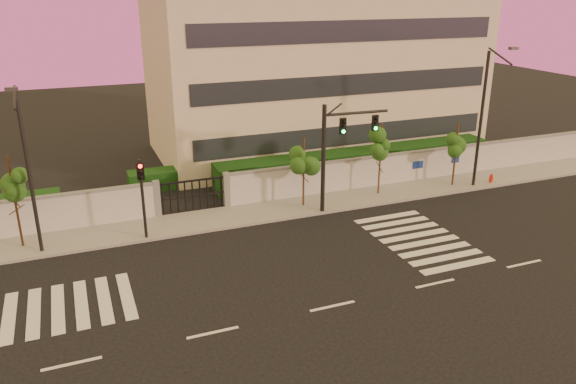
{
  "coord_description": "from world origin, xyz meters",
  "views": [
    {
      "loc": [
        -9.04,
        -17.74,
        12.27
      ],
      "look_at": [
        0.45,
        6.0,
        2.86
      ],
      "focal_mm": 35.0,
      "sensor_mm": 36.0,
      "label": 1
    }
  ],
  "objects": [
    {
      "name": "street_tree_f",
      "position": [
        13.64,
        10.2,
        3.09
      ],
      "size": [
        1.57,
        1.25,
        4.2
      ],
      "color": "#382314",
      "rests_on": "ground"
    },
    {
      "name": "streetlight_east",
      "position": [
        14.82,
        9.42,
        4.89
      ],
      "size": [
        0.54,
        2.18,
        9.05
      ],
      "color": "black",
      "rests_on": "ground"
    },
    {
      "name": "street_tree_e",
      "position": [
        8.34,
        10.58,
        3.38
      ],
      "size": [
        1.32,
        1.05,
        4.6
      ],
      "color": "#382314",
      "rests_on": "ground"
    },
    {
      "name": "institutional_building",
      "position": [
        9.0,
        21.99,
        6.16
      ],
      "size": [
        24.4,
        12.4,
        12.25
      ],
      "color": "beige",
      "rests_on": "ground"
    },
    {
      "name": "sidewalk",
      "position": [
        0.0,
        10.5,
        0.07
      ],
      "size": [
        60.0,
        3.0,
        0.15
      ],
      "primitive_type": "cube",
      "color": "gray",
      "rests_on": "ground"
    },
    {
      "name": "fire_hydrant",
      "position": [
        16.26,
        9.63,
        0.36
      ],
      "size": [
        0.28,
        0.27,
        0.72
      ],
      "rotation": [
        0.0,
        0.0,
        -0.23
      ],
      "color": "red",
      "rests_on": "ground"
    },
    {
      "name": "street_tree_d",
      "position": [
        3.22,
        10.47,
        3.09
      ],
      "size": [
        1.43,
        1.14,
        4.2
      ],
      "color": "#382314",
      "rests_on": "ground"
    },
    {
      "name": "hedge_row",
      "position": [
        1.17,
        14.74,
        0.82
      ],
      "size": [
        41.0,
        4.25,
        1.8
      ],
      "color": "black",
      "rests_on": "ground"
    },
    {
      "name": "traffic_signal_main",
      "position": [
        4.64,
        9.2,
        3.98
      ],
      "size": [
        3.98,
        0.45,
        6.3
      ],
      "rotation": [
        0.0,
        0.0,
        -0.05
      ],
      "color": "black",
      "rests_on": "ground"
    },
    {
      "name": "road_markings",
      "position": [
        -1.58,
        3.76,
        0.01
      ],
      "size": [
        57.0,
        7.62,
        0.02
      ],
      "color": "silver",
      "rests_on": "ground"
    },
    {
      "name": "ground",
      "position": [
        0.0,
        0.0,
        0.0
      ],
      "size": [
        120.0,
        120.0,
        0.0
      ],
      "primitive_type": "plane",
      "color": "black",
      "rests_on": "ground"
    },
    {
      "name": "streetlight_west",
      "position": [
        -11.03,
        9.45,
        4.53
      ],
      "size": [
        0.5,
        2.02,
        8.38
      ],
      "color": "black",
      "rests_on": "ground"
    },
    {
      "name": "street_tree_c",
      "position": [
        -11.9,
        10.61,
        3.52
      ],
      "size": [
        1.43,
        1.14,
        4.79
      ],
      "color": "#382314",
      "rests_on": "ground"
    },
    {
      "name": "traffic_signal_secondary",
      "position": [
        -6.06,
        9.28,
        2.73
      ],
      "size": [
        0.33,
        0.33,
        4.3
      ],
      "rotation": [
        0.0,
        0.0,
        0.13
      ],
      "color": "black",
      "rests_on": "ground"
    },
    {
      "name": "perimeter_wall",
      "position": [
        0.1,
        12.0,
        1.07
      ],
      "size": [
        60.0,
        0.36,
        2.2
      ],
      "color": "#ABADB2",
      "rests_on": "ground"
    }
  ]
}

